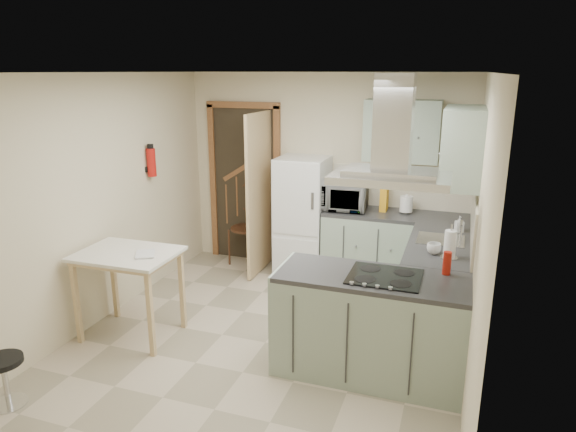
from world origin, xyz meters
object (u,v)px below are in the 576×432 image
at_px(microwave, 342,196).
at_px(extractor_hood, 390,178).
at_px(peninsula, 370,325).
at_px(drop_leaf_table, 131,294).
at_px(stool, 5,381).
at_px(bentwood_chair, 247,228).
at_px(fridge, 302,217).

bearing_deg(microwave, extractor_hood, -70.26).
distance_m(peninsula, microwave, 2.17).
bearing_deg(drop_leaf_table, stool, -102.90).
distance_m(drop_leaf_table, microwave, 2.67).
xyz_separation_m(peninsula, stool, (-2.58, -1.35, -0.25)).
bearing_deg(extractor_hood, drop_leaf_table, -177.75).
bearing_deg(peninsula, extractor_hood, 0.00).
bearing_deg(drop_leaf_table, bentwood_chair, 81.69).
height_order(extractor_hood, microwave, extractor_hood).
height_order(peninsula, bentwood_chair, bentwood_chair).
height_order(bentwood_chair, stool, bentwood_chair).
relative_size(extractor_hood, bentwood_chair, 0.92).
relative_size(bentwood_chair, stool, 2.40).
relative_size(fridge, microwave, 2.58).
height_order(peninsula, drop_leaf_table, peninsula).
xyz_separation_m(extractor_hood, bentwood_chair, (-2.13, 2.08, -1.23)).
bearing_deg(microwave, fridge, 173.69).
bearing_deg(drop_leaf_table, peninsula, 1.30).
bearing_deg(drop_leaf_table, microwave, 51.03).
relative_size(fridge, peninsula, 0.97).
bearing_deg(bentwood_chair, peninsula, -35.55).
distance_m(fridge, extractor_hood, 2.57).
xyz_separation_m(drop_leaf_table, microwave, (1.59, 2.05, 0.63)).
xyz_separation_m(extractor_hood, microwave, (-0.82, 1.95, -0.66)).
relative_size(bentwood_chair, microwave, 1.67).
relative_size(stool, microwave, 0.70).
relative_size(extractor_hood, drop_leaf_table, 0.98).
bearing_deg(peninsula, microwave, 110.22).
xyz_separation_m(drop_leaf_table, bentwood_chair, (0.28, 2.18, 0.06)).
distance_m(extractor_hood, drop_leaf_table, 2.74).
height_order(fridge, peninsula, fridge).
bearing_deg(bentwood_chair, drop_leaf_table, -87.14).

